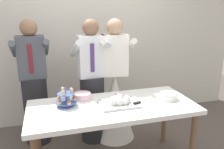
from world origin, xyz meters
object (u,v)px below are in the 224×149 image
object	(u,v)px
main_cake_tray	(120,101)
plate_stack	(169,96)
person_guest	(35,90)
person_bride	(115,98)
person_groom	(92,89)
round_cake	(83,97)
cupcake_stand	(66,99)
dessert_table	(113,111)

from	to	relation	value
main_cake_tray	plate_stack	xyz separation A→B (m)	(0.59, -0.00, -0.00)
person_guest	main_cake_tray	bearing A→B (deg)	-42.20
person_bride	person_groom	bearing A→B (deg)	177.99
round_cake	person_guest	xyz separation A→B (m)	(-0.55, 0.56, -0.07)
person_bride	cupcake_stand	bearing A→B (deg)	-143.07
main_cake_tray	dessert_table	bearing A→B (deg)	167.82
dessert_table	person_bride	world-z (taller)	person_bride
person_groom	person_guest	distance (m)	0.75
person_groom	person_bride	bearing A→B (deg)	-2.01
cupcake_stand	round_cake	bearing A→B (deg)	32.88
person_groom	person_bride	xyz separation A→B (m)	(0.31, -0.01, -0.16)
person_guest	dessert_table	bearing A→B (deg)	-44.06
main_cake_tray	plate_stack	world-z (taller)	main_cake_tray
dessert_table	plate_stack	world-z (taller)	plate_stack
dessert_table	person_guest	xyz separation A→B (m)	(-0.83, 0.81, 0.05)
main_cake_tray	person_groom	distance (m)	0.69
person_guest	cupcake_stand	bearing A→B (deg)	-63.15
main_cake_tray	plate_stack	distance (m)	0.59
cupcake_stand	main_cake_tray	bearing A→B (deg)	-13.37
cupcake_stand	person_guest	size ratio (longest dim) A/B	0.14
person_bride	round_cake	bearing A→B (deg)	-141.60
main_cake_tray	plate_stack	size ratio (longest dim) A/B	2.20
cupcake_stand	round_cake	world-z (taller)	cupcake_stand
cupcake_stand	person_bride	world-z (taller)	person_bride
plate_stack	person_groom	distance (m)	1.01
plate_stack	cupcake_stand	bearing A→B (deg)	173.34
main_cake_tray	round_cake	distance (m)	0.45
plate_stack	person_bride	xyz separation A→B (m)	(-0.45, 0.66, -0.23)
person_guest	person_bride	bearing A→B (deg)	-9.00
person_groom	person_guest	world-z (taller)	same
main_cake_tray	round_cake	world-z (taller)	main_cake_tray
cupcake_stand	main_cake_tray	distance (m)	0.57
cupcake_stand	person_guest	xyz separation A→B (m)	(-0.35, 0.69, -0.11)
cupcake_stand	plate_stack	bearing A→B (deg)	-6.66
dessert_table	cupcake_stand	xyz separation A→B (m)	(-0.48, 0.12, 0.15)
dessert_table	person_bride	xyz separation A→B (m)	(0.21, 0.64, -0.12)
dessert_table	person_guest	world-z (taller)	person_guest
round_cake	cupcake_stand	bearing A→B (deg)	-147.12
person_bride	person_guest	size ratio (longest dim) A/B	1.00
cupcake_stand	person_bride	size ratio (longest dim) A/B	0.14
person_groom	round_cake	bearing A→B (deg)	-115.12
cupcake_stand	plate_stack	size ratio (longest dim) A/B	1.17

